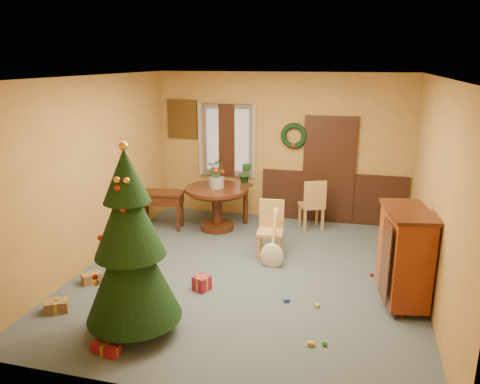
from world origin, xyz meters
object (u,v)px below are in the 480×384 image
(christmas_tree, at_px, (130,247))
(sideboard, at_px, (405,254))
(chair_near, at_px, (271,227))
(dining_table, at_px, (217,200))
(writing_desk, at_px, (162,201))

(christmas_tree, height_order, sideboard, christmas_tree)
(chair_near, xyz_separation_m, christmas_tree, (-1.13, -2.60, 0.59))
(dining_table, height_order, writing_desk, dining_table)
(chair_near, bearing_deg, sideboard, -28.90)
(dining_table, bearing_deg, chair_near, -38.86)
(chair_near, height_order, christmas_tree, christmas_tree)
(dining_table, xyz_separation_m, christmas_tree, (0.08, -3.58, 0.51))
(writing_desk, bearing_deg, sideboard, -23.81)
(chair_near, distance_m, writing_desk, 2.37)
(writing_desk, xyz_separation_m, sideboard, (4.21, -1.86, 0.15))
(sideboard, bearing_deg, chair_near, 151.10)
(dining_table, distance_m, christmas_tree, 3.62)
(dining_table, distance_m, sideboard, 3.80)
(christmas_tree, xyz_separation_m, sideboard, (3.10, 1.52, -0.39))
(writing_desk, relative_size, sideboard, 0.66)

